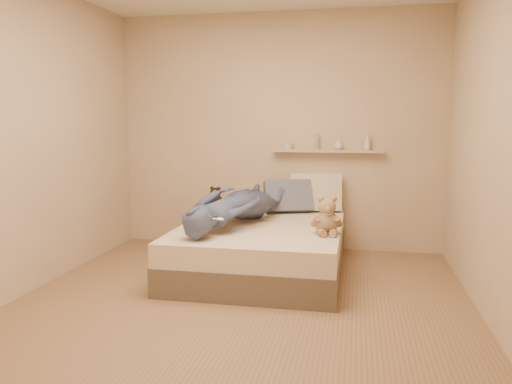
% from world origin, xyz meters
% --- Properties ---
extents(room, '(3.80, 3.80, 3.80)m').
position_xyz_m(room, '(0.00, 0.00, 1.30)').
color(room, olive).
rests_on(room, ground).
extents(bed, '(1.50, 1.90, 0.45)m').
position_xyz_m(bed, '(0.00, 0.93, 0.22)').
color(bed, brown).
rests_on(bed, floor).
extents(game_console, '(0.19, 0.09, 0.06)m').
position_xyz_m(game_console, '(-0.32, 0.40, 0.62)').
color(game_console, silver).
rests_on(game_console, bed).
extents(teddy_bear, '(0.28, 0.28, 0.34)m').
position_xyz_m(teddy_bear, '(0.63, 0.64, 0.59)').
color(teddy_bear, '#A28859').
rests_on(teddy_bear, bed).
extents(dark_plush, '(0.17, 0.17, 0.27)m').
position_xyz_m(dark_plush, '(-0.63, 1.54, 0.57)').
color(dark_plush, black).
rests_on(dark_plush, bed).
extents(pillow_cream, '(0.58, 0.31, 0.43)m').
position_xyz_m(pillow_cream, '(0.44, 1.76, 0.65)').
color(pillow_cream, beige).
rests_on(pillow_cream, bed).
extents(pillow_grey, '(0.56, 0.42, 0.37)m').
position_xyz_m(pillow_grey, '(0.15, 1.62, 0.62)').
color(pillow_grey, slate).
rests_on(pillow_grey, bed).
extents(person, '(0.93, 1.64, 0.37)m').
position_xyz_m(person, '(-0.25, 0.86, 0.64)').
color(person, '#3F4863').
rests_on(person, bed).
extents(wall_shelf, '(1.20, 0.12, 0.03)m').
position_xyz_m(wall_shelf, '(0.55, 1.84, 1.10)').
color(wall_shelf, tan).
rests_on(wall_shelf, wall_back).
extents(shelf_bottles, '(0.94, 0.13, 0.18)m').
position_xyz_m(shelf_bottles, '(0.61, 1.84, 1.18)').
color(shelf_bottles, '#B6B8BF').
rests_on(shelf_bottles, wall_shelf).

